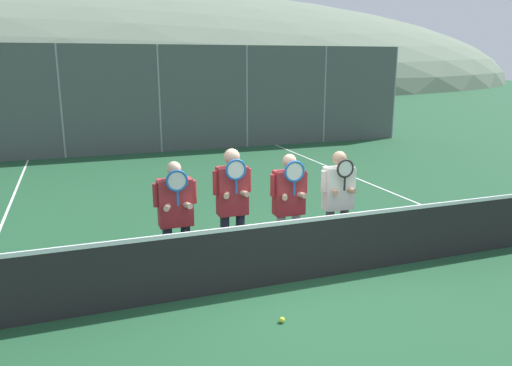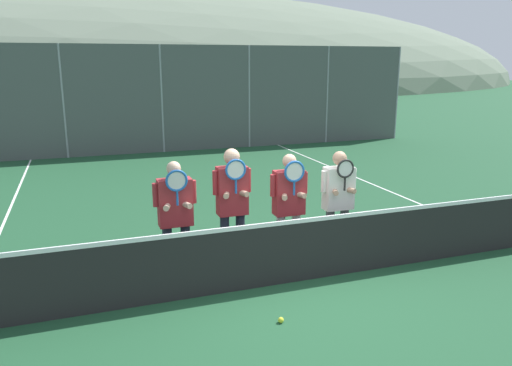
{
  "view_description": "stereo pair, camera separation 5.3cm",
  "coord_description": "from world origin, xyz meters",
  "px_view_note": "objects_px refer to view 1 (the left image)",
  "views": [
    {
      "loc": [
        -2.66,
        -5.8,
        2.98
      ],
      "look_at": [
        -0.27,
        0.77,
        1.25
      ],
      "focal_mm": 35.0,
      "sensor_mm": 36.0,
      "label": 1
    },
    {
      "loc": [
        -2.61,
        -5.81,
        2.98
      ],
      "look_at": [
        -0.27,
        0.77,
        1.25
      ],
      "focal_mm": 35.0,
      "sensor_mm": 36.0,
      "label": 2
    }
  ],
  "objects_px": {
    "player_leftmost": "(176,213)",
    "player_rightmost": "(338,197)",
    "car_far_left": "(26,119)",
    "car_center": "(274,110)",
    "car_left_of_center": "(163,114)",
    "tennis_ball_on_court": "(282,320)",
    "player_center_right": "(289,202)",
    "player_center_left": "(232,200)"
  },
  "relations": [
    {
      "from": "player_center_right",
      "to": "car_left_of_center",
      "type": "xyz_separation_m",
      "value": [
        0.47,
        13.35,
        -0.08
      ]
    },
    {
      "from": "car_far_left",
      "to": "tennis_ball_on_court",
      "type": "height_order",
      "value": "car_far_left"
    },
    {
      "from": "player_center_left",
      "to": "player_rightmost",
      "type": "bearing_deg",
      "value": -3.6
    },
    {
      "from": "player_rightmost",
      "to": "car_far_left",
      "type": "relative_size",
      "value": 0.39
    },
    {
      "from": "player_leftmost",
      "to": "player_center_right",
      "type": "bearing_deg",
      "value": -1.87
    },
    {
      "from": "player_leftmost",
      "to": "car_far_left",
      "type": "bearing_deg",
      "value": 101.68
    },
    {
      "from": "player_leftmost",
      "to": "tennis_ball_on_court",
      "type": "distance_m",
      "value": 2.02
    },
    {
      "from": "player_center_right",
      "to": "tennis_ball_on_court",
      "type": "xyz_separation_m",
      "value": [
        -0.72,
        -1.47,
        -0.97
      ]
    },
    {
      "from": "player_leftmost",
      "to": "player_center_right",
      "type": "height_order",
      "value": "player_center_right"
    },
    {
      "from": "car_center",
      "to": "tennis_ball_on_court",
      "type": "distance_m",
      "value": 16.48
    },
    {
      "from": "player_leftmost",
      "to": "player_center_left",
      "type": "xyz_separation_m",
      "value": [
        0.81,
        0.05,
        0.08
      ]
    },
    {
      "from": "tennis_ball_on_court",
      "to": "player_rightmost",
      "type": "bearing_deg",
      "value": 44.2
    },
    {
      "from": "car_far_left",
      "to": "car_center",
      "type": "relative_size",
      "value": 1.0
    },
    {
      "from": "player_leftmost",
      "to": "tennis_ball_on_court",
      "type": "relative_size",
      "value": 24.87
    },
    {
      "from": "player_leftmost",
      "to": "car_center",
      "type": "relative_size",
      "value": 0.39
    },
    {
      "from": "player_leftmost",
      "to": "player_rightmost",
      "type": "xyz_separation_m",
      "value": [
        2.43,
        -0.05,
        0.01
      ]
    },
    {
      "from": "player_leftmost",
      "to": "tennis_ball_on_court",
      "type": "xyz_separation_m",
      "value": [
        0.91,
        -1.53,
        -0.96
      ]
    },
    {
      "from": "player_rightmost",
      "to": "car_left_of_center",
      "type": "distance_m",
      "value": 13.35
    },
    {
      "from": "car_center",
      "to": "tennis_ball_on_court",
      "type": "xyz_separation_m",
      "value": [
        -6.1,
        -15.28,
        -0.86
      ]
    },
    {
      "from": "player_leftmost",
      "to": "player_center_right",
      "type": "xyz_separation_m",
      "value": [
        1.63,
        -0.05,
        0.01
      ]
    },
    {
      "from": "player_center_right",
      "to": "tennis_ball_on_court",
      "type": "height_order",
      "value": "player_center_right"
    },
    {
      "from": "player_center_left",
      "to": "player_center_right",
      "type": "height_order",
      "value": "player_center_left"
    },
    {
      "from": "tennis_ball_on_court",
      "to": "car_center",
      "type": "bearing_deg",
      "value": 68.23
    },
    {
      "from": "player_center_right",
      "to": "player_leftmost",
      "type": "bearing_deg",
      "value": 178.13
    },
    {
      "from": "player_center_right",
      "to": "car_left_of_center",
      "type": "distance_m",
      "value": 13.36
    },
    {
      "from": "car_left_of_center",
      "to": "player_rightmost",
      "type": "bearing_deg",
      "value": -88.57
    },
    {
      "from": "player_center_right",
      "to": "tennis_ball_on_court",
      "type": "bearing_deg",
      "value": -116.04
    },
    {
      "from": "player_leftmost",
      "to": "player_rightmost",
      "type": "bearing_deg",
      "value": -1.1
    },
    {
      "from": "player_center_right",
      "to": "tennis_ball_on_court",
      "type": "relative_size",
      "value": 24.92
    },
    {
      "from": "car_far_left",
      "to": "car_left_of_center",
      "type": "relative_size",
      "value": 1.02
    },
    {
      "from": "player_center_right",
      "to": "car_far_left",
      "type": "height_order",
      "value": "car_far_left"
    },
    {
      "from": "player_leftmost",
      "to": "player_rightmost",
      "type": "height_order",
      "value": "player_leftmost"
    },
    {
      "from": "player_rightmost",
      "to": "tennis_ball_on_court",
      "type": "height_order",
      "value": "player_rightmost"
    },
    {
      "from": "car_far_left",
      "to": "car_center",
      "type": "distance_m",
      "value": 9.83
    },
    {
      "from": "car_center",
      "to": "player_leftmost",
      "type": "bearing_deg",
      "value": -117.01
    },
    {
      "from": "car_center",
      "to": "car_far_left",
      "type": "bearing_deg",
      "value": -179.17
    },
    {
      "from": "player_center_left",
      "to": "car_center",
      "type": "height_order",
      "value": "player_center_left"
    },
    {
      "from": "car_left_of_center",
      "to": "car_center",
      "type": "height_order",
      "value": "car_left_of_center"
    },
    {
      "from": "player_leftmost",
      "to": "car_left_of_center",
      "type": "xyz_separation_m",
      "value": [
        2.1,
        13.3,
        -0.07
      ]
    },
    {
      "from": "car_left_of_center",
      "to": "car_center",
      "type": "distance_m",
      "value": 4.94
    },
    {
      "from": "player_leftmost",
      "to": "car_far_left",
      "type": "relative_size",
      "value": 0.39
    },
    {
      "from": "player_center_left",
      "to": "car_center",
      "type": "xyz_separation_m",
      "value": [
        6.2,
        13.7,
        -0.17
      ]
    }
  ]
}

